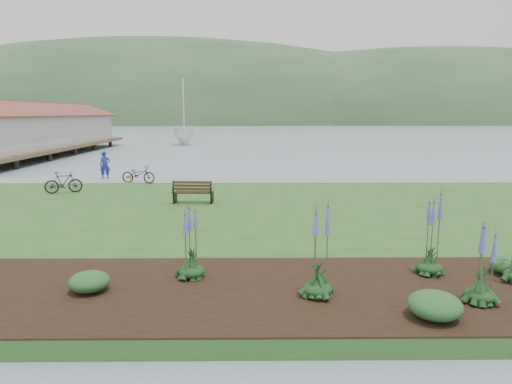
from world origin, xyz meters
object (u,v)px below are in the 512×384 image
person (105,163)px  bicycle_a (138,174)px  park_bench (193,192)px  sailboat (185,145)px

person → bicycle_a: person is taller
bicycle_a → park_bench: bearing=-136.8°
person → bicycle_a: size_ratio=1.01×
park_bench → sailboat: 43.66m
person → sailboat: (-0.50, 35.75, -1.37)m
bicycle_a → sailboat: size_ratio=0.07×
sailboat → person: bearing=-110.8°
bicycle_a → sailboat: 37.44m
park_bench → bicycle_a: size_ratio=0.90×
person → bicycle_a: (2.33, -1.57, -0.46)m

